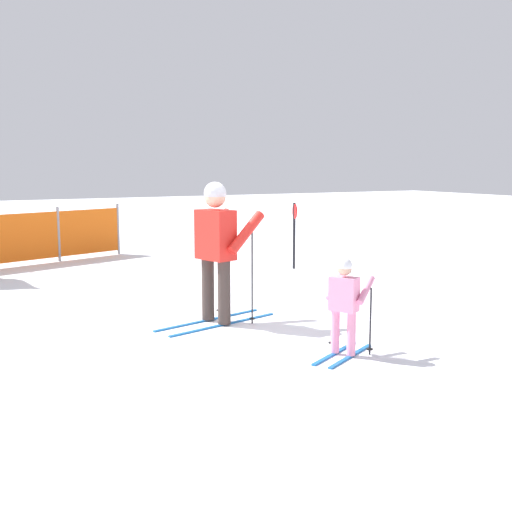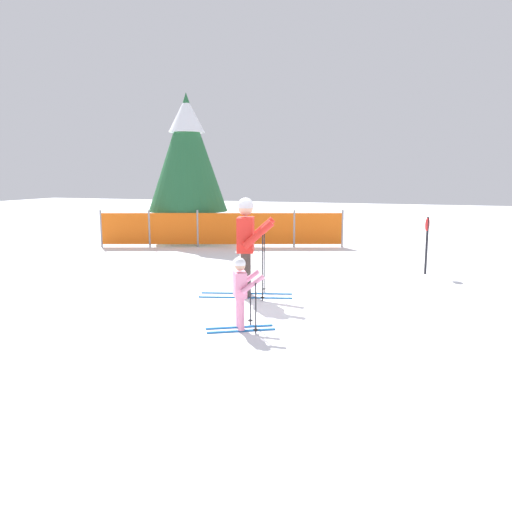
# 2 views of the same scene
# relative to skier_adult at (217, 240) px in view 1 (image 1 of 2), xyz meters

# --- Properties ---
(ground_plane) EXTENTS (60.00, 60.00, 0.00)m
(ground_plane) POSITION_rel_skier_adult_xyz_m (-0.14, 0.06, -1.06)
(ground_plane) COLOR white
(skier_adult) EXTENTS (1.71, 0.89, 1.78)m
(skier_adult) POSITION_rel_skier_adult_xyz_m (0.00, 0.00, 0.00)
(skier_adult) COLOR #1966B2
(skier_adult) RESTS_ON ground_plane
(skier_child) EXTENTS (0.96, 0.68, 1.04)m
(skier_child) POSITION_rel_skier_adult_xyz_m (0.59, -1.89, -0.46)
(skier_child) COLOR #1966B2
(skier_child) RESTS_ON ground_plane
(trail_marker) EXTENTS (0.09, 0.28, 1.26)m
(trail_marker) POSITION_rel_skier_adult_xyz_m (3.04, 3.17, -0.27)
(trail_marker) COLOR black
(trail_marker) RESTS_ON ground_plane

